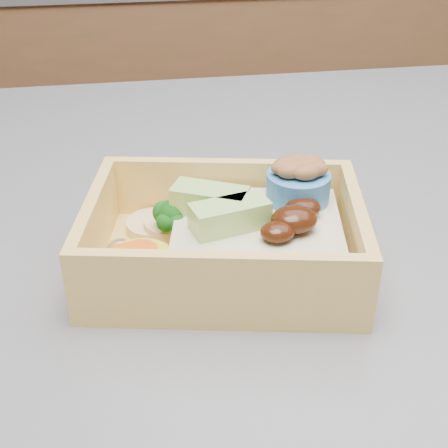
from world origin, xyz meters
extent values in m
cube|color=brown|center=(0.00, 1.20, 0.45)|extent=(3.20, 0.60, 0.90)
cube|color=#36363B|center=(0.00, -0.10, 0.90)|extent=(1.24, 0.84, 0.04)
cube|color=#EBBF61|center=(0.10, -0.10, 0.92)|extent=(0.21, 0.17, 0.01)
cube|color=#EBBF61|center=(0.11, -0.04, 0.95)|extent=(0.18, 0.04, 0.04)
cube|color=#EBBF61|center=(0.09, -0.16, 0.95)|extent=(0.18, 0.04, 0.04)
cube|color=#EBBF61|center=(0.19, -0.11, 0.95)|extent=(0.03, 0.12, 0.04)
cube|color=#EBBF61|center=(0.01, -0.08, 0.95)|extent=(0.03, 0.12, 0.04)
cube|color=tan|center=(0.12, -0.10, 0.94)|extent=(0.13, 0.12, 0.03)
ellipsoid|color=black|center=(0.14, -0.11, 0.96)|extent=(0.04, 0.03, 0.02)
ellipsoid|color=black|center=(0.15, -0.10, 0.96)|extent=(0.03, 0.03, 0.01)
ellipsoid|color=black|center=(0.13, -0.12, 0.96)|extent=(0.03, 0.02, 0.01)
cube|color=#A4D46F|center=(0.10, -0.10, 0.97)|extent=(0.05, 0.03, 0.02)
cube|color=#A4D46F|center=(0.09, -0.08, 0.97)|extent=(0.06, 0.04, 0.02)
cylinder|color=#74AB5C|center=(0.07, -0.08, 0.94)|extent=(0.01, 0.01, 0.02)
sphere|color=#125212|center=(0.07, -0.08, 0.95)|extent=(0.02, 0.02, 0.02)
sphere|color=#125212|center=(0.08, -0.07, 0.95)|extent=(0.02, 0.02, 0.02)
sphere|color=#125212|center=(0.06, -0.07, 0.95)|extent=(0.02, 0.02, 0.02)
sphere|color=#125212|center=(0.07, -0.08, 0.95)|extent=(0.01, 0.01, 0.01)
sphere|color=#125212|center=(0.06, -0.08, 0.95)|extent=(0.01, 0.01, 0.01)
sphere|color=#125212|center=(0.07, -0.07, 0.95)|extent=(0.01, 0.01, 0.01)
cylinder|color=gold|center=(0.04, -0.12, 0.94)|extent=(0.04, 0.04, 0.02)
cylinder|color=#E65C13|center=(0.04, -0.11, 0.95)|extent=(0.02, 0.02, 0.00)
cylinder|color=#E65C13|center=(0.03, -0.12, 0.95)|extent=(0.02, 0.02, 0.00)
cylinder|color=tan|center=(0.05, -0.05, 0.93)|extent=(0.04, 0.04, 0.01)
cylinder|color=tan|center=(0.07, -0.06, 0.94)|extent=(0.04, 0.04, 0.01)
ellipsoid|color=white|center=(0.09, -0.05, 0.94)|extent=(0.02, 0.02, 0.02)
ellipsoid|color=white|center=(0.03, -0.09, 0.94)|extent=(0.02, 0.02, 0.02)
cylinder|color=#3878BF|center=(0.16, -0.07, 0.97)|extent=(0.04, 0.04, 0.02)
ellipsoid|color=brown|center=(0.16, -0.07, 0.98)|extent=(0.02, 0.02, 0.01)
ellipsoid|color=brown|center=(0.17, -0.07, 0.98)|extent=(0.02, 0.02, 0.01)
ellipsoid|color=brown|center=(0.15, -0.07, 0.98)|extent=(0.02, 0.02, 0.01)
ellipsoid|color=brown|center=(0.16, -0.08, 0.98)|extent=(0.02, 0.02, 0.01)
ellipsoid|color=brown|center=(0.15, -0.08, 0.98)|extent=(0.02, 0.02, 0.01)
ellipsoid|color=brown|center=(0.17, -0.08, 0.98)|extent=(0.02, 0.02, 0.01)
ellipsoid|color=brown|center=(0.16, -0.06, 0.98)|extent=(0.02, 0.02, 0.01)
ellipsoid|color=brown|center=(0.17, -0.07, 0.98)|extent=(0.02, 0.02, 0.01)
ellipsoid|color=brown|center=(0.15, -0.07, 0.98)|extent=(0.02, 0.02, 0.01)
camera|label=1|loc=(0.04, -0.45, 1.17)|focal=50.00mm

